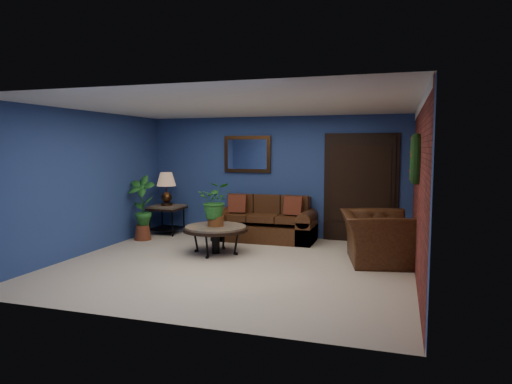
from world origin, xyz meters
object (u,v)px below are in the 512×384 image
(coffee_table, at_px, (216,229))
(end_table, at_px, (167,212))
(sofa, at_px, (266,225))
(armchair, at_px, (377,238))
(table_lamp, at_px, (166,185))
(side_chair, at_px, (287,215))

(coffee_table, height_order, end_table, end_table)
(sofa, relative_size, armchair, 1.60)
(coffee_table, height_order, armchair, armchair)
(table_lamp, relative_size, side_chair, 0.75)
(sofa, relative_size, table_lamp, 2.91)
(coffee_table, distance_m, table_lamp, 2.31)
(sofa, height_order, end_table, sofa)
(sofa, xyz_separation_m, coffee_table, (-0.51, -1.43, 0.13))
(table_lamp, bearing_deg, end_table, 0.00)
(coffee_table, height_order, side_chair, side_chair)
(side_chair, distance_m, armchair, 2.21)
(coffee_table, distance_m, end_table, 2.22)
(side_chair, relative_size, armchair, 0.74)
(end_table, relative_size, armchair, 0.54)
(coffee_table, bearing_deg, end_table, 140.81)
(end_table, distance_m, side_chair, 2.65)
(end_table, bearing_deg, table_lamp, 0.00)
(coffee_table, relative_size, table_lamp, 1.65)
(coffee_table, relative_size, armchair, 0.91)
(sofa, xyz_separation_m, table_lamp, (-2.22, -0.03, 0.77))
(end_table, bearing_deg, sofa, 0.65)
(side_chair, bearing_deg, end_table, -178.94)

